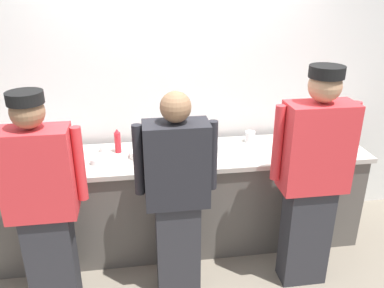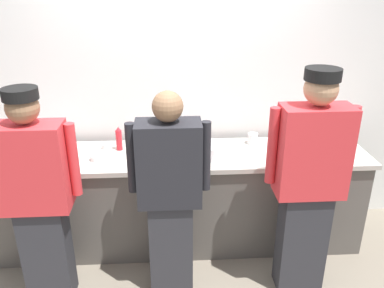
% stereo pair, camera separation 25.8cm
% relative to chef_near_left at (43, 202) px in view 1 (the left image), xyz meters
% --- Properties ---
extents(ground_plane, '(9.00, 9.00, 0.00)m').
position_rel_chef_near_left_xyz_m(ground_plane, '(1.00, 0.27, -0.87)').
color(ground_plane, slate).
extents(wall_back, '(5.02, 0.10, 2.86)m').
position_rel_chef_near_left_xyz_m(wall_back, '(1.00, 1.08, 0.55)').
color(wall_back, white).
rests_on(wall_back, ground).
extents(prep_counter, '(3.20, 0.65, 0.88)m').
position_rel_chef_near_left_xyz_m(prep_counter, '(1.00, 0.62, -0.43)').
color(prep_counter, '#56514C').
rests_on(prep_counter, ground).
extents(chef_near_left, '(0.60, 0.24, 1.64)m').
position_rel_chef_near_left_xyz_m(chef_near_left, '(0.00, 0.00, 0.00)').
color(chef_near_left, '#2D2D33').
rests_on(chef_near_left, ground).
extents(chef_center, '(0.59, 0.24, 1.59)m').
position_rel_chef_near_left_xyz_m(chef_center, '(0.91, 0.04, -0.03)').
color(chef_center, '#2D2D33').
rests_on(chef_center, ground).
extents(chef_far_right, '(0.62, 0.24, 1.73)m').
position_rel_chef_near_left_xyz_m(chef_far_right, '(1.90, -0.00, 0.06)').
color(chef_far_right, '#2D2D33').
rests_on(chef_far_right, ground).
extents(plate_stack_front, '(0.22, 0.22, 0.10)m').
position_rel_chef_near_left_xyz_m(plate_stack_front, '(1.98, 0.62, 0.06)').
color(plate_stack_front, white).
rests_on(plate_stack_front, prep_counter).
extents(plate_stack_rear, '(0.22, 0.22, 0.06)m').
position_rel_chef_near_left_xyz_m(plate_stack_rear, '(0.69, 0.62, 0.04)').
color(plate_stack_rear, white).
rests_on(plate_stack_rear, prep_counter).
extents(mixing_bowl_steel, '(0.39, 0.39, 0.11)m').
position_rel_chef_near_left_xyz_m(mixing_bowl_steel, '(1.12, 0.57, 0.06)').
color(mixing_bowl_steel, '#B7BABF').
rests_on(mixing_bowl_steel, prep_counter).
extents(sheet_tray, '(0.48, 0.41, 0.02)m').
position_rel_chef_near_left_xyz_m(sheet_tray, '(-0.14, 0.64, 0.02)').
color(sheet_tray, '#B7BABF').
rests_on(sheet_tray, prep_counter).
extents(squeeze_bottle_primary, '(0.05, 0.05, 0.21)m').
position_rel_chef_near_left_xyz_m(squeeze_bottle_primary, '(0.48, 0.74, 0.11)').
color(squeeze_bottle_primary, red).
rests_on(squeeze_bottle_primary, prep_counter).
extents(ramekin_red_sauce, '(0.08, 0.08, 0.04)m').
position_rel_chef_near_left_xyz_m(ramekin_red_sauce, '(0.36, 0.78, 0.03)').
color(ramekin_red_sauce, white).
rests_on(ramekin_red_sauce, prep_counter).
extents(ramekin_orange_sauce, '(0.10, 0.10, 0.04)m').
position_rel_chef_near_left_xyz_m(ramekin_orange_sauce, '(0.32, 0.54, 0.03)').
color(ramekin_orange_sauce, white).
rests_on(ramekin_orange_sauce, prep_counter).
extents(ramekin_yellow_sauce, '(0.09, 0.09, 0.04)m').
position_rel_chef_near_left_xyz_m(ramekin_yellow_sauce, '(2.07, 0.80, 0.03)').
color(ramekin_yellow_sauce, white).
rests_on(ramekin_yellow_sauce, prep_counter).
extents(ramekin_green_sauce, '(0.09, 0.09, 0.04)m').
position_rel_chef_near_left_xyz_m(ramekin_green_sauce, '(-0.38, 0.47, 0.03)').
color(ramekin_green_sauce, white).
rests_on(ramekin_green_sauce, prep_counter).
extents(deli_cup, '(0.09, 0.09, 0.10)m').
position_rel_chef_near_left_xyz_m(deli_cup, '(1.66, 0.80, 0.06)').
color(deli_cup, white).
rests_on(deli_cup, prep_counter).
extents(chefs_knife, '(0.27, 0.03, 0.02)m').
position_rel_chef_near_left_xyz_m(chefs_knife, '(2.28, 0.74, 0.02)').
color(chefs_knife, '#B7BABF').
rests_on(chefs_knife, prep_counter).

